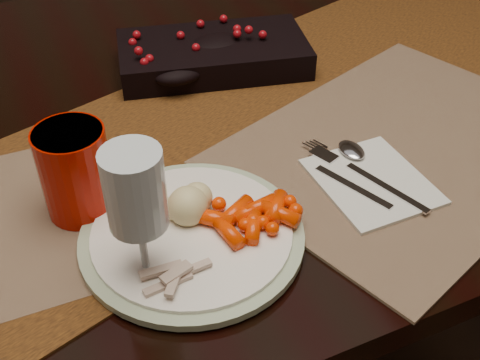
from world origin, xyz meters
name	(u,v)px	position (x,y,z in m)	size (l,w,h in m)	color
dining_table	(179,267)	(0.00, 0.00, 0.38)	(1.80, 1.00, 0.75)	black
table_runner	(164,155)	(-0.04, -0.13, 0.75)	(1.80, 0.37, 0.00)	#35200A
centerpiece	(213,50)	(0.12, 0.07, 0.78)	(0.31, 0.16, 0.06)	black
placemat_main	(404,145)	(0.28, -0.25, 0.75)	(0.50, 0.37, 0.00)	brown
dinner_plate	(192,235)	(-0.06, -0.30, 0.76)	(0.26, 0.26, 0.01)	white
baby_carrots	(255,225)	(0.00, -0.33, 0.78)	(0.11, 0.09, 0.02)	#F03200
mashed_potatoes	(182,191)	(-0.06, -0.25, 0.79)	(0.08, 0.07, 0.05)	#D8C484
turkey_shreds	(179,273)	(-0.10, -0.36, 0.78)	(0.07, 0.06, 0.02)	tan
napkin	(372,182)	(0.19, -0.30, 0.76)	(0.13, 0.15, 0.01)	silver
fork	(345,178)	(0.16, -0.28, 0.76)	(0.02, 0.15, 0.00)	silver
spoon	(375,175)	(0.19, -0.29, 0.76)	(0.03, 0.16, 0.00)	silver
red_cup	(76,172)	(-0.17, -0.19, 0.81)	(0.08, 0.08, 0.11)	#A70D00
wine_glass	(139,221)	(-0.13, -0.33, 0.84)	(0.06, 0.06, 0.17)	silver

